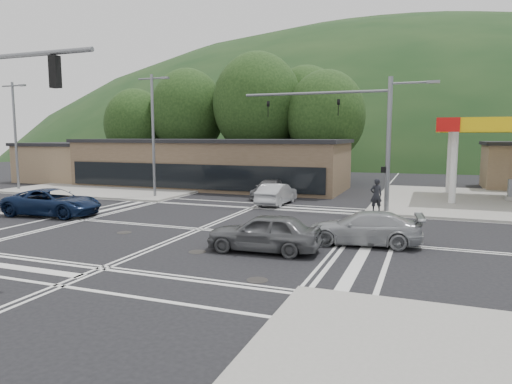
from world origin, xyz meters
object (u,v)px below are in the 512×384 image
(car_northbound, at_px, (270,189))
(car_queue_b, at_px, (310,183))
(car_queue_a, at_px, (277,194))
(car_grey_center, at_px, (264,232))
(car_silver_east, at_px, (364,228))
(pedestrian, at_px, (376,195))
(car_blue_west, at_px, (53,202))

(car_northbound, bearing_deg, car_queue_b, 69.49)
(car_queue_a, bearing_deg, car_grey_center, 107.70)
(car_silver_east, xyz_separation_m, pedestrian, (-0.34, 7.80, 0.44))
(car_blue_west, height_order, pedestrian, pedestrian)
(car_silver_east, relative_size, car_northbound, 1.04)
(pedestrian, bearing_deg, car_silver_east, 65.90)
(car_grey_center, height_order, car_northbound, car_grey_center)
(car_northbound, distance_m, pedestrian, 9.36)
(car_grey_center, distance_m, car_queue_a, 12.53)
(car_grey_center, relative_size, pedestrian, 2.30)
(car_blue_west, relative_size, car_northbound, 1.20)
(car_grey_center, bearing_deg, car_northbound, -165.52)
(car_queue_a, bearing_deg, pedestrian, 168.25)
(car_grey_center, height_order, car_queue_a, car_grey_center)
(car_queue_a, bearing_deg, car_queue_b, -90.48)
(car_northbound, relative_size, pedestrian, 2.36)
(car_grey_center, bearing_deg, pedestrian, 159.16)
(car_blue_west, xyz_separation_m, pedestrian, (17.48, 7.00, 0.36))
(car_queue_a, xyz_separation_m, pedestrian, (6.66, -1.59, 0.42))
(car_queue_b, xyz_separation_m, car_northbound, (-1.81, -5.10, -0.06))
(car_queue_b, relative_size, pedestrian, 2.18)
(car_blue_west, relative_size, car_silver_east, 1.15)
(car_blue_west, relative_size, car_grey_center, 1.23)
(car_northbound, bearing_deg, car_queue_a, -64.22)
(car_silver_east, relative_size, pedestrian, 2.45)
(car_grey_center, distance_m, pedestrian, 10.94)
(car_blue_west, xyz_separation_m, car_silver_east, (17.81, -0.80, -0.07))
(car_blue_west, distance_m, car_northbound, 14.85)
(pedestrian, bearing_deg, car_northbound, -55.79)
(car_silver_east, distance_m, pedestrian, 7.82)
(pedestrian, bearing_deg, car_grey_center, 46.37)
(car_grey_center, bearing_deg, car_silver_east, 123.04)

